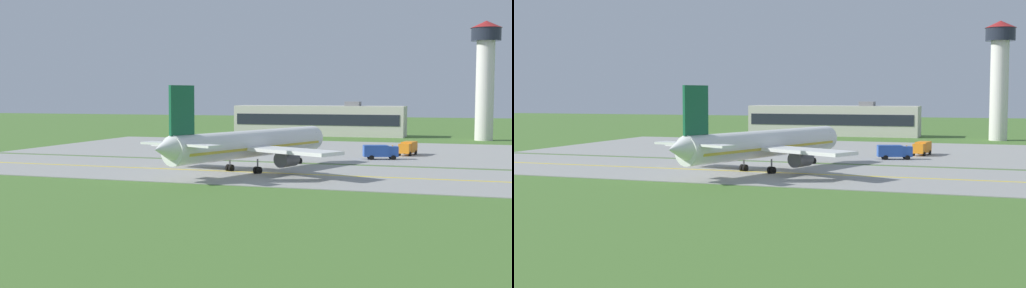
% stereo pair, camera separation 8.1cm
% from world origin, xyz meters
% --- Properties ---
extents(ground_plane, '(500.00, 500.00, 0.00)m').
position_xyz_m(ground_plane, '(0.00, 0.00, 0.00)').
color(ground_plane, '#47702D').
extents(taxiway_strip, '(240.00, 28.00, 0.10)m').
position_xyz_m(taxiway_strip, '(0.00, 0.00, 0.05)').
color(taxiway_strip, gray).
rests_on(taxiway_strip, ground).
extents(apron_pad, '(140.00, 52.00, 0.10)m').
position_xyz_m(apron_pad, '(10.00, 42.00, 0.05)').
color(apron_pad, gray).
rests_on(apron_pad, ground).
extents(taxiway_centreline, '(220.00, 0.60, 0.01)m').
position_xyz_m(taxiway_centreline, '(0.00, 0.00, 0.11)').
color(taxiway_centreline, yellow).
rests_on(taxiway_centreline, taxiway_strip).
extents(airplane_lead, '(31.70, 38.58, 12.70)m').
position_xyz_m(airplane_lead, '(-2.05, 0.98, 4.13)').
color(airplane_lead, white).
rests_on(airplane_lead, ground).
extents(service_truck_baggage, '(6.34, 3.78, 2.60)m').
position_xyz_m(service_truck_baggage, '(13.80, 25.53, 1.53)').
color(service_truck_baggage, '#264CA5').
rests_on(service_truck_baggage, ground).
extents(service_truck_fuel, '(3.11, 6.26, 2.60)m').
position_xyz_m(service_truck_fuel, '(17.63, 35.39, 1.53)').
color(service_truck_fuel, orange).
rests_on(service_truck_fuel, ground).
extents(terminal_building, '(47.50, 9.44, 9.56)m').
position_xyz_m(terminal_building, '(-12.24, 90.45, 4.21)').
color(terminal_building, beige).
rests_on(terminal_building, ground).
extents(control_tower, '(7.60, 7.60, 29.76)m').
position_xyz_m(control_tower, '(31.47, 83.87, 17.76)').
color(control_tower, silver).
rests_on(control_tower, ground).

